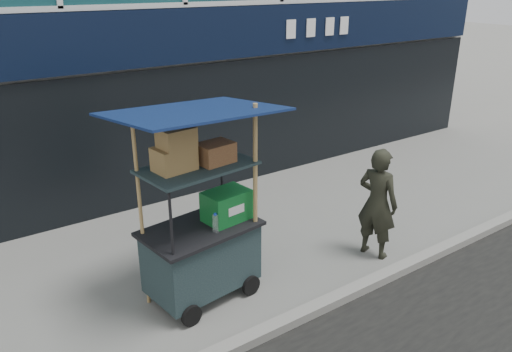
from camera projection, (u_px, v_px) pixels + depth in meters
ground at (335, 291)px, 6.53m from camera, size 80.00×80.00×0.00m
curb at (347, 294)px, 6.35m from camera, size 80.00×0.18×0.12m
vendor_cart at (202, 233)px, 6.13m from camera, size 2.03×1.54×2.53m
vendor_man at (377, 203)px, 7.11m from camera, size 0.54×0.68×1.64m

